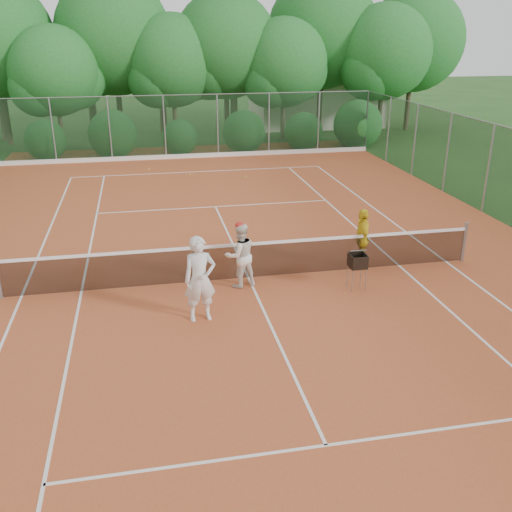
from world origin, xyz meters
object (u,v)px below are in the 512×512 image
(player_yellow, at_px, (362,238))
(ball_hopper, at_px, (358,262))
(player_white, at_px, (200,279))
(player_center_grp, at_px, (240,255))

(player_yellow, relative_size, ball_hopper, 1.81)
(player_yellow, height_order, ball_hopper, player_yellow)
(player_white, xyz_separation_m, ball_hopper, (3.88, 0.84, -0.24))
(player_yellow, bearing_deg, ball_hopper, -13.94)
(player_white, bearing_deg, player_center_grp, 48.24)
(player_white, distance_m, player_center_grp, 1.92)
(player_white, distance_m, ball_hopper, 3.98)
(player_white, height_order, ball_hopper, player_white)
(player_center_grp, bearing_deg, ball_hopper, -14.30)
(player_center_grp, bearing_deg, player_white, -126.32)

